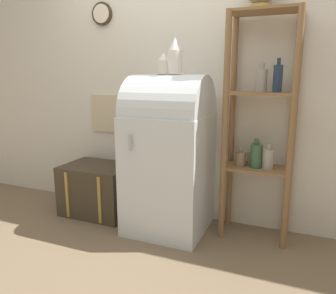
% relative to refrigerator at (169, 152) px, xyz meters
% --- Properties ---
extents(ground_plane, '(12.00, 12.00, 0.00)m').
position_rel_refrigerator_xyz_m(ground_plane, '(0.00, -0.22, -0.71)').
color(ground_plane, '#7A664C').
extents(wall_back, '(7.00, 0.09, 2.70)m').
position_rel_refrigerator_xyz_m(wall_back, '(-0.00, 0.35, 0.64)').
color(wall_back, silver).
rests_on(wall_back, ground_plane).
extents(refrigerator, '(0.67, 0.69, 1.36)m').
position_rel_refrigerator_xyz_m(refrigerator, '(0.00, 0.00, 0.00)').
color(refrigerator, silver).
rests_on(refrigerator, ground_plane).
extents(suitcase_trunk, '(0.66, 0.50, 0.49)m').
position_rel_refrigerator_xyz_m(suitcase_trunk, '(-0.78, 0.05, -0.46)').
color(suitcase_trunk, '#423828').
rests_on(suitcase_trunk, ground_plane).
extents(shelf_unit, '(0.55, 0.32, 1.83)m').
position_rel_refrigerator_xyz_m(shelf_unit, '(0.73, 0.15, 0.29)').
color(shelf_unit, olive).
rests_on(shelf_unit, ground_plane).
extents(vase_left, '(0.11, 0.11, 0.17)m').
position_rel_refrigerator_xyz_m(vase_left, '(-0.05, 0.01, 0.73)').
color(vase_left, silver).
rests_on(vase_left, refrigerator).
extents(vase_center, '(0.12, 0.12, 0.29)m').
position_rel_refrigerator_xyz_m(vase_center, '(0.05, 0.01, 0.79)').
color(vase_center, white).
rests_on(vase_center, refrigerator).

